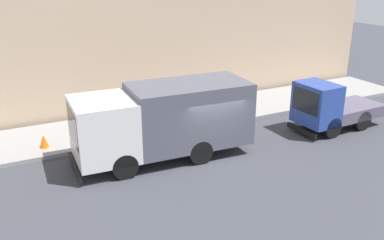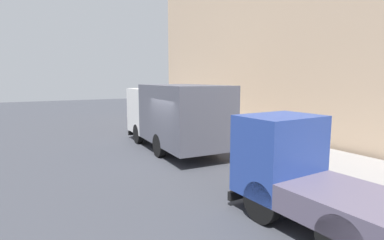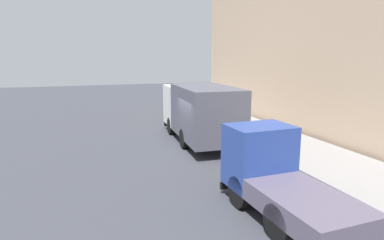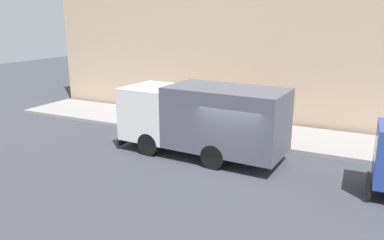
% 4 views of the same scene
% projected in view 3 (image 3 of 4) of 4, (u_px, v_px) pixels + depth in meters
% --- Properties ---
extents(ground, '(80.00, 80.00, 0.00)m').
position_uv_depth(ground, '(191.00, 152.00, 15.68)').
color(ground, '#3A3C44').
extents(sidewalk, '(3.91, 30.00, 0.18)m').
position_uv_depth(sidewalk, '(279.00, 141.00, 17.24)').
color(sidewalk, gray).
rests_on(sidewalk, ground).
extents(building_facade, '(0.50, 30.00, 11.80)m').
position_uv_depth(building_facade, '(325.00, 30.00, 16.91)').
color(building_facade, '#CBAB8B').
rests_on(building_facade, ground).
extents(large_utility_truck, '(2.95, 7.37, 3.06)m').
position_uv_depth(large_utility_truck, '(200.00, 110.00, 17.26)').
color(large_utility_truck, silver).
rests_on(large_utility_truck, ground).
extents(small_flatbed_truck, '(2.10, 4.73, 2.43)m').
position_uv_depth(small_flatbed_truck, '(276.00, 175.00, 9.42)').
color(small_flatbed_truck, '#284296').
rests_on(small_flatbed_truck, ground).
extents(pedestrian_walking, '(0.46, 0.46, 1.72)m').
position_uv_depth(pedestrian_walking, '(226.00, 112.00, 20.52)').
color(pedestrian_walking, brown).
rests_on(pedestrian_walking, sidewalk).
extents(traffic_cone_orange, '(0.39, 0.39, 0.56)m').
position_uv_depth(traffic_cone_orange, '(217.00, 116.00, 22.48)').
color(traffic_cone_orange, orange).
rests_on(traffic_cone_orange, sidewalk).
extents(street_sign_post, '(0.44, 0.08, 2.58)m').
position_uv_depth(street_sign_post, '(234.00, 106.00, 18.71)').
color(street_sign_post, '#4C5156').
rests_on(street_sign_post, sidewalk).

